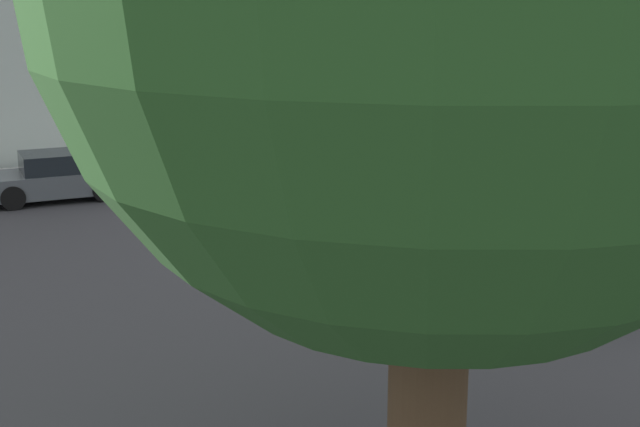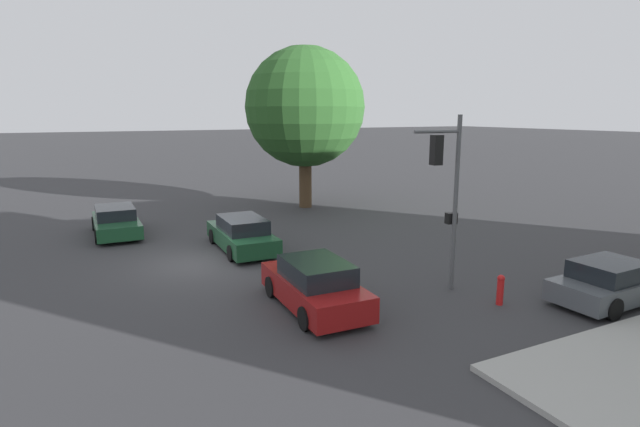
{
  "view_description": "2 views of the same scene",
  "coord_description": "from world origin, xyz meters",
  "px_view_note": "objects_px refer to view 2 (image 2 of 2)",
  "views": [
    {
      "loc": [
        -15.38,
        12.39,
        5.57
      ],
      "look_at": [
        1.42,
        5.51,
        1.04
      ],
      "focal_mm": 50.0,
      "sensor_mm": 36.0,
      "label": 1
    },
    {
      "loc": [
        18.29,
        -4.03,
        5.58
      ],
      "look_at": [
        2.63,
        3.85,
        2.04
      ],
      "focal_mm": 28.0,
      "sensor_mm": 36.0,
      "label": 2
    }
  ],
  "objects_px": {
    "street_tree": "(305,107)",
    "parked_car_0": "(610,283)",
    "crossing_car_1": "(242,234)",
    "crossing_car_2": "(315,285)",
    "fire_hydrant": "(500,289)",
    "traffic_signal": "(446,181)",
    "crossing_car_0": "(116,221)"
  },
  "relations": [
    {
      "from": "crossing_car_0",
      "to": "crossing_car_1",
      "type": "bearing_deg",
      "value": 41.0
    },
    {
      "from": "crossing_car_0",
      "to": "parked_car_0",
      "type": "distance_m",
      "value": 20.07
    },
    {
      "from": "street_tree",
      "to": "fire_hydrant",
      "type": "bearing_deg",
      "value": -5.12
    },
    {
      "from": "crossing_car_1",
      "to": "parked_car_0",
      "type": "bearing_deg",
      "value": -142.06
    },
    {
      "from": "crossing_car_2",
      "to": "parked_car_0",
      "type": "bearing_deg",
      "value": -112.4
    },
    {
      "from": "crossing_car_1",
      "to": "crossing_car_2",
      "type": "xyz_separation_m",
      "value": [
        7.03,
        -0.08,
        0.03
      ]
    },
    {
      "from": "traffic_signal",
      "to": "parked_car_0",
      "type": "xyz_separation_m",
      "value": [
        3.15,
        3.74,
        -2.91
      ]
    },
    {
      "from": "traffic_signal",
      "to": "crossing_car_2",
      "type": "relative_size",
      "value": 1.27
    },
    {
      "from": "crossing_car_0",
      "to": "traffic_signal",
      "type": "bearing_deg",
      "value": 34.72
    },
    {
      "from": "crossing_car_0",
      "to": "parked_car_0",
      "type": "xyz_separation_m",
      "value": [
        15.81,
        12.37,
        -0.01
      ]
    },
    {
      "from": "crossing_car_0",
      "to": "parked_car_0",
      "type": "height_order",
      "value": "parked_car_0"
    },
    {
      "from": "traffic_signal",
      "to": "crossing_car_0",
      "type": "relative_size",
      "value": 1.22
    },
    {
      "from": "street_tree",
      "to": "traffic_signal",
      "type": "height_order",
      "value": "street_tree"
    },
    {
      "from": "crossing_car_2",
      "to": "parked_car_0",
      "type": "xyz_separation_m",
      "value": [
        3.61,
        8.03,
        -0.07
      ]
    },
    {
      "from": "street_tree",
      "to": "traffic_signal",
      "type": "distance_m",
      "value": 15.39
    },
    {
      "from": "street_tree",
      "to": "parked_car_0",
      "type": "xyz_separation_m",
      "value": [
        18.19,
        1.51,
        -5.28
      ]
    },
    {
      "from": "traffic_signal",
      "to": "parked_car_0",
      "type": "bearing_deg",
      "value": -124.12
    },
    {
      "from": "crossing_car_0",
      "to": "crossing_car_2",
      "type": "height_order",
      "value": "crossing_car_2"
    },
    {
      "from": "fire_hydrant",
      "to": "crossing_car_2",
      "type": "bearing_deg",
      "value": -114.05
    },
    {
      "from": "crossing_car_1",
      "to": "fire_hydrant",
      "type": "height_order",
      "value": "crossing_car_1"
    },
    {
      "from": "traffic_signal",
      "to": "fire_hydrant",
      "type": "height_order",
      "value": "traffic_signal"
    },
    {
      "from": "crossing_car_1",
      "to": "crossing_car_2",
      "type": "bearing_deg",
      "value": -179.48
    },
    {
      "from": "traffic_signal",
      "to": "street_tree",
      "type": "bearing_deg",
      "value": -2.48
    },
    {
      "from": "crossing_car_2",
      "to": "parked_car_0",
      "type": "relative_size",
      "value": 1.12
    },
    {
      "from": "street_tree",
      "to": "crossing_car_0",
      "type": "relative_size",
      "value": 2.07
    },
    {
      "from": "crossing_car_1",
      "to": "street_tree",
      "type": "bearing_deg",
      "value": -39.28
    },
    {
      "from": "street_tree",
      "to": "crossing_car_1",
      "type": "relative_size",
      "value": 1.96
    },
    {
      "from": "street_tree",
      "to": "crossing_car_0",
      "type": "distance_m",
      "value": 12.31
    },
    {
      "from": "parked_car_0",
      "to": "fire_hydrant",
      "type": "bearing_deg",
      "value": 153.68
    },
    {
      "from": "street_tree",
      "to": "fire_hydrant",
      "type": "distance_m",
      "value": 17.73
    },
    {
      "from": "street_tree",
      "to": "parked_car_0",
      "type": "height_order",
      "value": "street_tree"
    },
    {
      "from": "crossing_car_1",
      "to": "fire_hydrant",
      "type": "bearing_deg",
      "value": -150.81
    }
  ]
}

